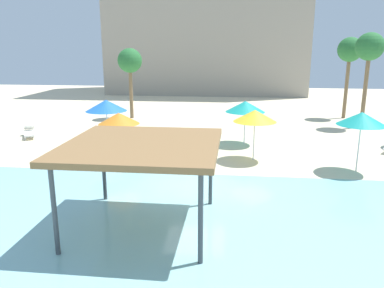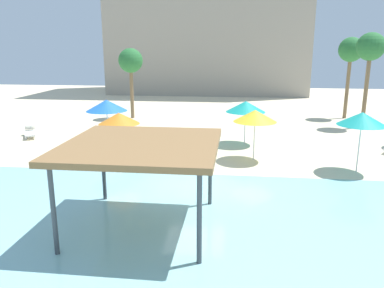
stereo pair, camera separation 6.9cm
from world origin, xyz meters
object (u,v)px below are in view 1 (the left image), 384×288
lounge_chair_1 (29,132)px  palm_tree_1 (370,49)px  beach_umbrella_yellow_1 (255,116)px  palm_tree_2 (130,62)px  beach_umbrella_orange_3 (119,118)px  shade_pavilion (142,148)px  lounge_chair_4 (170,143)px  beach_umbrella_blue_0 (106,105)px  beach_umbrella_teal_2 (245,107)px  palm_tree_0 (350,52)px  beach_umbrella_teal_5 (362,119)px

lounge_chair_1 → palm_tree_1: palm_tree_1 is taller
beach_umbrella_yellow_1 → palm_tree_2: bearing=130.6°
beach_umbrella_orange_3 → beach_umbrella_yellow_1: bearing=12.7°
beach_umbrella_yellow_1 → lounge_chair_1: (-14.00, 3.53, -1.95)m
palm_tree_2 → beach_umbrella_yellow_1: bearing=-49.4°
shade_pavilion → lounge_chair_4: shade_pavilion is taller
shade_pavilion → palm_tree_1: size_ratio=0.71×
beach_umbrella_blue_0 → beach_umbrella_orange_3: size_ratio=1.11×
lounge_chair_4 → palm_tree_1: size_ratio=0.30×
lounge_chair_4 → beach_umbrella_blue_0: bearing=-71.4°
beach_umbrella_teal_2 → beach_umbrella_orange_3: (-6.10, -4.71, 0.04)m
palm_tree_1 → palm_tree_0: bearing=93.6°
palm_tree_1 → beach_umbrella_teal_2: bearing=-145.6°
beach_umbrella_teal_2 → lounge_chair_1: size_ratio=1.31×
beach_umbrella_yellow_1 → beach_umbrella_orange_3: 6.67m
palm_tree_1 → palm_tree_2: bearing=174.0°
beach_umbrella_yellow_1 → palm_tree_0: palm_tree_0 is taller
beach_umbrella_teal_5 → beach_umbrella_yellow_1: bearing=163.5°
beach_umbrella_teal_5 → beach_umbrella_blue_0: bearing=169.6°
beach_umbrella_yellow_1 → beach_umbrella_teal_5: (4.65, -1.37, 0.21)m
lounge_chair_4 → palm_tree_1: bearing=124.7°
beach_umbrella_yellow_1 → lounge_chair_4: size_ratio=1.33×
beach_umbrella_blue_0 → beach_umbrella_teal_5: (12.58, -2.31, -0.04)m
palm_tree_1 → beach_umbrella_orange_3: bearing=-144.2°
beach_umbrella_teal_5 → palm_tree_1: palm_tree_1 is taller
palm_tree_1 → beach_umbrella_blue_0: bearing=-153.1°
beach_umbrella_teal_2 → lounge_chair_4: bearing=-160.4°
lounge_chair_1 → palm_tree_1: 23.24m
palm_tree_1 → palm_tree_2: size_ratio=1.19×
shade_pavilion → beach_umbrella_teal_2: (3.37, 11.18, -0.39)m
palm_tree_0 → palm_tree_1: 3.77m
lounge_chair_4 → palm_tree_2: size_ratio=0.35×
beach_umbrella_teal_5 → palm_tree_1: (3.35, 10.37, 2.96)m
beach_umbrella_yellow_1 → beach_umbrella_teal_5: beach_umbrella_teal_5 is taller
lounge_chair_4 → beach_umbrella_orange_3: bearing=-25.7°
lounge_chair_1 → palm_tree_2: (4.74, 7.29, 4.11)m
lounge_chair_1 → palm_tree_2: palm_tree_2 is taller
palm_tree_1 → beach_umbrella_yellow_1: bearing=-131.6°
palm_tree_1 → beach_umbrella_teal_5: bearing=-107.9°
palm_tree_2 → beach_umbrella_teal_5: bearing=-41.2°
lounge_chair_1 → palm_tree_0: (21.77, 9.22, 4.90)m
lounge_chair_4 → lounge_chair_1: bearing=-95.9°
lounge_chair_1 → palm_tree_2: bearing=118.3°
beach_umbrella_teal_2 → beach_umbrella_teal_5: (5.06, -4.62, 0.24)m
beach_umbrella_teal_2 → palm_tree_1: palm_tree_1 is taller
beach_umbrella_orange_3 → beach_umbrella_blue_0: bearing=120.8°
palm_tree_2 → beach_umbrella_blue_0: bearing=-82.3°
lounge_chair_1 → palm_tree_0: palm_tree_0 is taller
beach_umbrella_yellow_1 → palm_tree_0: (7.76, 12.75, 2.96)m
beach_umbrella_blue_0 → beach_umbrella_teal_2: (7.53, 2.31, -0.28)m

